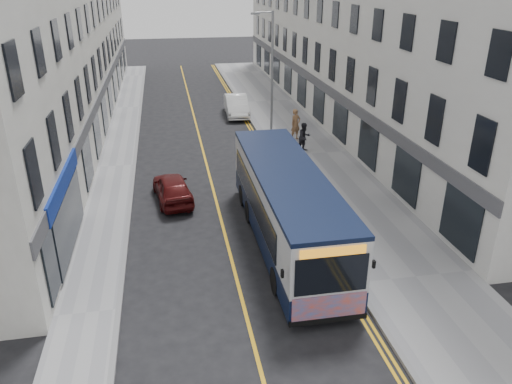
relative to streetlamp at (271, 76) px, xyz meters
name	(u,v)px	position (x,y,z in m)	size (l,w,h in m)	color
ground	(236,278)	(-4.17, -14.00, -4.38)	(140.00, 140.00, 0.00)	black
pavement_east	(311,154)	(2.08, -2.00, -4.32)	(4.50, 64.00, 0.12)	gray
pavement_west	(116,167)	(-9.17, -2.00, -4.32)	(2.00, 64.00, 0.12)	gray
kerb_east	(274,157)	(-0.17, -2.00, -4.32)	(0.18, 64.00, 0.13)	slate
kerb_west	(134,165)	(-8.17, -2.00, -4.32)	(0.18, 64.00, 0.13)	slate
road_centre_line	(206,162)	(-4.17, -2.00, -4.38)	(0.12, 64.00, 0.01)	gold
road_dbl_yellow_inner	(267,158)	(-0.62, -2.00, -4.38)	(0.10, 64.00, 0.01)	gold
road_dbl_yellow_outer	(270,158)	(-0.42, -2.00, -4.38)	(0.10, 64.00, 0.01)	gold
terrace_east	(350,24)	(7.33, 7.00, 2.12)	(6.00, 46.00, 13.00)	silver
terrace_west	(52,30)	(-13.17, 7.00, 2.12)	(6.00, 46.00, 13.00)	silver
streetlamp	(271,76)	(0.00, 0.00, 0.00)	(1.32, 0.18, 8.00)	gray
city_bus	(287,205)	(-1.85, -11.91, -2.67)	(2.52, 10.79, 3.13)	black
bicycle	(334,219)	(0.27, -11.44, -3.73)	(0.70, 2.01, 1.06)	black
pedestrian_near	(296,124)	(1.83, 0.80, -3.28)	(0.71, 0.47, 1.96)	brown
pedestrian_far	(304,137)	(1.77, -1.49, -3.40)	(0.84, 0.65, 1.73)	black
car_white	(236,106)	(-0.97, 7.63, -3.63)	(1.59, 4.55, 1.50)	white
car_maroon	(173,188)	(-6.17, -6.97, -3.73)	(1.55, 3.84, 1.31)	#480C0C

